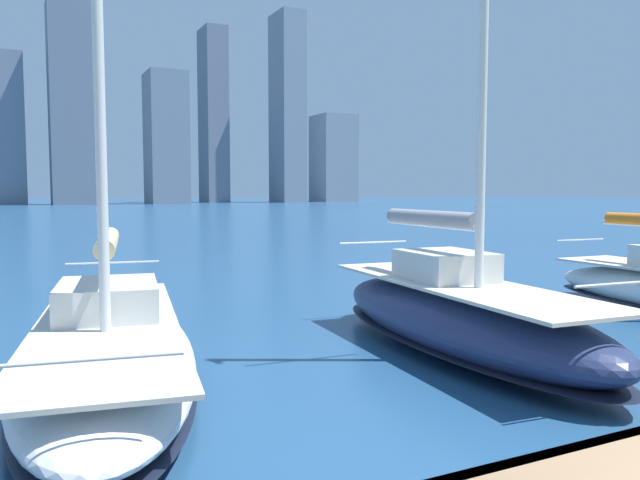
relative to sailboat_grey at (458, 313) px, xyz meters
name	(u,v)px	position (x,y,z in m)	size (l,w,h in m)	color
city_skyline	(63,123)	(-3.98, -152.99, 18.56)	(174.10, 25.59, 52.37)	gray
sailboat_grey	(458,313)	(0.00, 0.00, 0.00)	(2.97, 8.16, 9.90)	navy
sailboat_tan	(108,347)	(6.18, -0.94, -0.16)	(4.05, 9.43, 9.59)	white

